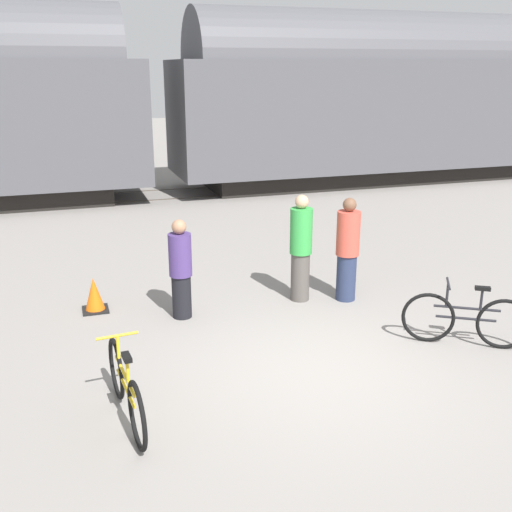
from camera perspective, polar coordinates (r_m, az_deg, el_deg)
The scene contains 10 objects.
ground_plane at distance 7.82m, azimuth 5.96°, elevation -10.79°, with size 80.00×80.00×0.00m, color gray.
freight_train at distance 18.11m, azimuth -9.28°, elevation 14.55°, with size 28.08×3.16×5.40m.
rail_near at distance 17.77m, azimuth -8.46°, elevation 5.38°, with size 40.08×0.07×0.01m, color #4C4238.
rail_far at distance 19.15m, azimuth -9.21°, elevation 6.23°, with size 40.08×0.07×0.01m, color #4C4238.
bicycle_yellow at distance 6.77m, azimuth -12.29°, elevation -12.24°, with size 0.46×1.79×0.90m.
bicycle_black at distance 8.77m, azimuth 19.33°, elevation -5.72°, with size 1.50×0.93×0.90m.
person_in_purple at distance 9.13m, azimuth -7.19°, elevation -1.30°, with size 0.35×0.35×1.55m.
person_in_green at distance 9.74m, azimuth 4.29°, elevation 0.72°, with size 0.36×0.36×1.77m.
person_in_red at distance 9.84m, azimuth 8.71°, elevation 0.55°, with size 0.38×0.38×1.72m.
traffic_cone at distance 9.80m, azimuth -15.14°, elevation -3.66°, with size 0.40×0.40×0.55m.
Camera 1 is at (-2.89, -6.25, 3.70)m, focal length 42.00 mm.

